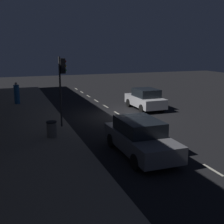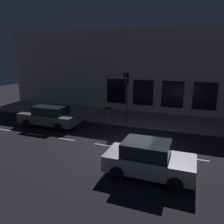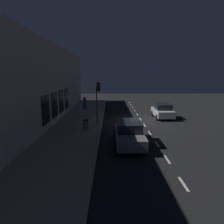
{
  "view_description": "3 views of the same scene",
  "coord_description": "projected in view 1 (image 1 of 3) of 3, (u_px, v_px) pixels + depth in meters",
  "views": [
    {
      "loc": [
        7.27,
        17.91,
        4.7
      ],
      "look_at": [
        2.12,
        3.71,
        1.26
      ],
      "focal_mm": 46.48,
      "sensor_mm": 36.0,
      "label": 1
    },
    {
      "loc": [
        -11.24,
        -3.26,
        5.11
      ],
      "look_at": [
        2.88,
        2.21,
        1.31
      ],
      "focal_mm": 35.24,
      "sensor_mm": 36.0,
      "label": 2
    },
    {
      "loc": [
        3.21,
        20.11,
        4.75
      ],
      "look_at": [
        3.07,
        1.54,
        1.26
      ],
      "focal_mm": 32.36,
      "sensor_mm": 36.0,
      "label": 3
    }
  ],
  "objects": [
    {
      "name": "lane_centre_line",
      "position": [
        117.0,
        113.0,
        20.79
      ],
      "size": [
        0.12,
        27.2,
        0.01
      ],
      "color": "beige",
      "rests_on": "ground"
    },
    {
      "name": "trash_bin",
      "position": [
        52.0,
        129.0,
        14.79
      ],
      "size": [
        0.53,
        0.53,
        0.82
      ],
      "color": "slate",
      "rests_on": "sidewalk"
    },
    {
      "name": "parked_car_0",
      "position": [
        145.0,
        99.0,
        21.97
      ],
      "size": [
        1.87,
        3.84,
        1.58
      ],
      "rotation": [
        0.0,
        0.0,
        3.14
      ],
      "color": "#B7B7BC",
      "rests_on": "ground"
    },
    {
      "name": "sidewalk",
      "position": [
        28.0,
        123.0,
        17.78
      ],
      "size": [
        4.5,
        32.0,
        0.15
      ],
      "color": "gray",
      "rests_on": "ground"
    },
    {
      "name": "traffic_light",
      "position": [
        62.0,
        75.0,
        16.24
      ],
      "size": [
        0.45,
        0.32,
        4.0
      ],
      "color": "#2D2D30",
      "rests_on": "sidewalk"
    },
    {
      "name": "ground_plane",
      "position": [
        123.0,
        116.0,
        19.87
      ],
      "size": [
        60.0,
        60.0,
        0.0
      ],
      "primitive_type": "plane",
      "color": "black"
    },
    {
      "name": "parked_car_1",
      "position": [
        140.0,
        137.0,
        12.73
      ],
      "size": [
        1.93,
        4.52,
        1.58
      ],
      "rotation": [
        0.0,
        0.0,
        -0.0
      ],
      "color": "slate",
      "rests_on": "ground"
    },
    {
      "name": "pedestrian_0",
      "position": [
        17.0,
        94.0,
        23.34
      ],
      "size": [
        0.45,
        0.45,
        1.73
      ],
      "rotation": [
        0.0,
        0.0,
        4.68
      ],
      "color": "#1E5189",
      "rests_on": "sidewalk"
    }
  ]
}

